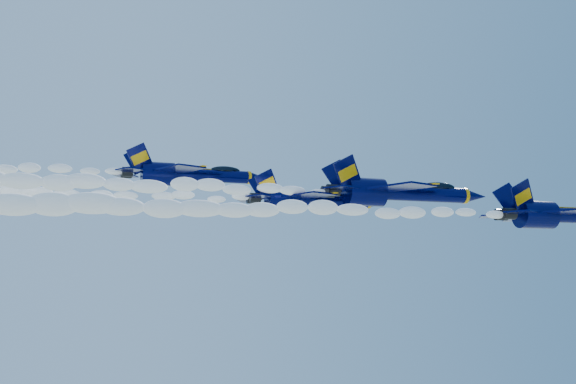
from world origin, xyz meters
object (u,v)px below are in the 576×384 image
object	(u,v)px
jet_lead	(565,215)
jet_fourth	(188,174)
jet_second	(398,192)
jet_third	(311,199)

from	to	relation	value
jet_lead	jet_fourth	xyz separation A→B (m)	(-32.45, 21.57, 5.48)
jet_lead	jet_second	world-z (taller)	jet_second
jet_lead	jet_fourth	world-z (taller)	jet_fourth
jet_third	jet_fourth	xyz separation A→B (m)	(-11.48, 8.14, 3.28)
jet_third	jet_lead	bearing A→B (deg)	-32.64
jet_third	jet_fourth	distance (m)	14.45
jet_second	jet_fourth	size ratio (longest dim) A/B	1.14
jet_second	jet_lead	bearing A→B (deg)	-39.83
jet_third	jet_second	bearing A→B (deg)	-19.70
jet_fourth	jet_third	bearing A→B (deg)	-35.34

